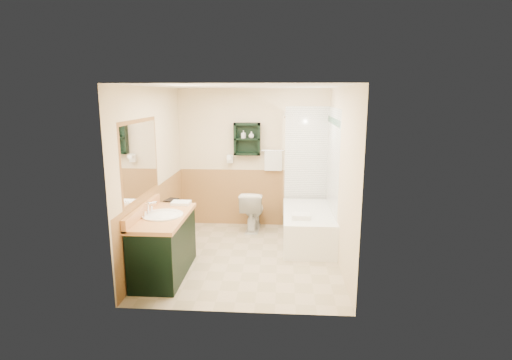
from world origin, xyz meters
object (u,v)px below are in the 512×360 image
(soap_bottle_b, at_px, (251,136))
(soap_bottle_a, at_px, (244,136))
(bathtub, at_px, (308,227))
(hair_dryer, at_px, (230,159))
(toilet, at_px, (253,210))
(wall_shelf, at_px, (247,139))
(vanity, at_px, (164,245))
(vanity_book, at_px, (166,193))

(soap_bottle_b, bearing_deg, soap_bottle_a, 180.00)
(bathtub, distance_m, soap_bottle_b, 1.82)
(hair_dryer, relative_size, bathtub, 0.16)
(bathtub, bearing_deg, toilet, 147.99)
(wall_shelf, distance_m, vanity, 2.51)
(soap_bottle_a, xyz_separation_m, soap_bottle_b, (0.13, 0.00, 0.01))
(vanity_book, bearing_deg, soap_bottle_b, 62.49)
(vanity, distance_m, soap_bottle_b, 2.56)
(wall_shelf, distance_m, toilet, 1.23)
(vanity_book, height_order, soap_bottle_b, soap_bottle_b)
(hair_dryer, bearing_deg, vanity_book, -119.77)
(soap_bottle_b, bearing_deg, toilet, -79.98)
(bathtub, height_order, soap_bottle_a, soap_bottle_a)
(hair_dryer, height_order, vanity, hair_dryer)
(wall_shelf, height_order, toilet, wall_shelf)
(hair_dryer, height_order, soap_bottle_a, soap_bottle_a)
(wall_shelf, height_order, vanity, wall_shelf)
(hair_dryer, relative_size, vanity_book, 1.14)
(hair_dryer, xyz_separation_m, soap_bottle_b, (0.37, -0.03, 0.41))
(soap_bottle_a, height_order, soap_bottle_b, soap_bottle_b)
(toilet, bearing_deg, hair_dryer, -24.88)
(bathtub, bearing_deg, wall_shelf, 143.12)
(vanity, height_order, soap_bottle_b, soap_bottle_b)
(vanity_book, bearing_deg, soap_bottle_a, 66.00)
(bathtub, relative_size, toilet, 2.17)
(toilet, relative_size, soap_bottle_b, 5.98)
(bathtub, bearing_deg, hair_dryer, 149.06)
(vanity, height_order, bathtub, vanity)
(soap_bottle_b, bearing_deg, vanity, -115.48)
(wall_shelf, bearing_deg, soap_bottle_b, -3.86)
(bathtub, distance_m, toilet, 1.08)
(wall_shelf, xyz_separation_m, vanity_book, (-1.06, -1.30, -0.65))
(vanity, distance_m, bathtub, 2.31)
(bathtub, xyz_separation_m, soap_bottle_b, (-0.95, 0.76, 1.35))
(toilet, height_order, soap_bottle_a, soap_bottle_a)
(toilet, height_order, soap_bottle_b, soap_bottle_b)
(hair_dryer, bearing_deg, soap_bottle_a, -7.10)
(vanity, bearing_deg, hair_dryer, 73.92)
(soap_bottle_a, bearing_deg, toilet, -48.82)
(bathtub, bearing_deg, vanity, -146.52)
(wall_shelf, relative_size, soap_bottle_a, 4.14)
(hair_dryer, bearing_deg, soap_bottle_b, -4.59)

